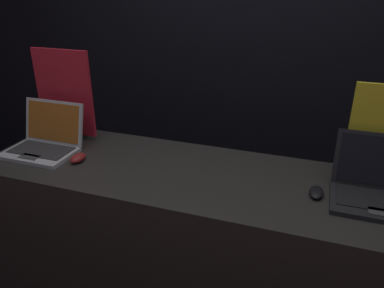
# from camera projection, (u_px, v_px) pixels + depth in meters

# --- Properties ---
(wall_back) EXTENTS (8.00, 0.05, 2.80)m
(wall_back) POSITION_uv_depth(u_px,v_px,m) (247.00, 30.00, 2.60)
(wall_back) COLOR black
(wall_back) RESTS_ON ground_plane
(display_counter) EXTENTS (2.09, 0.65, 0.89)m
(display_counter) POSITION_uv_depth(u_px,v_px,m) (191.00, 246.00, 1.97)
(display_counter) COLOR #282623
(display_counter) RESTS_ON ground_plane
(laptop_front) EXTENTS (0.36, 0.30, 0.25)m
(laptop_front) POSITION_uv_depth(u_px,v_px,m) (45.00, 141.00, 1.99)
(laptop_front) COLOR #B7B7BC
(laptop_front) RESTS_ON display_counter
(mouse_front) EXTENTS (0.06, 0.10, 0.04)m
(mouse_front) POSITION_uv_depth(u_px,v_px,m) (78.00, 158.00, 1.89)
(mouse_front) COLOR maroon
(mouse_front) RESTS_ON display_counter
(promo_stand_front) EXTENTS (0.35, 0.07, 0.50)m
(promo_stand_front) POSITION_uv_depth(u_px,v_px,m) (65.00, 96.00, 2.09)
(promo_stand_front) COLOR black
(promo_stand_front) RESTS_ON display_counter
(laptop_back) EXTENTS (0.39, 0.30, 0.26)m
(laptop_back) POSITION_uv_depth(u_px,v_px,m) (382.00, 188.00, 1.54)
(laptop_back) COLOR black
(laptop_back) RESTS_ON display_counter
(mouse_back) EXTENTS (0.06, 0.11, 0.03)m
(mouse_back) POSITION_uv_depth(u_px,v_px,m) (316.00, 192.00, 1.60)
(mouse_back) COLOR black
(mouse_back) RESTS_ON display_counter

